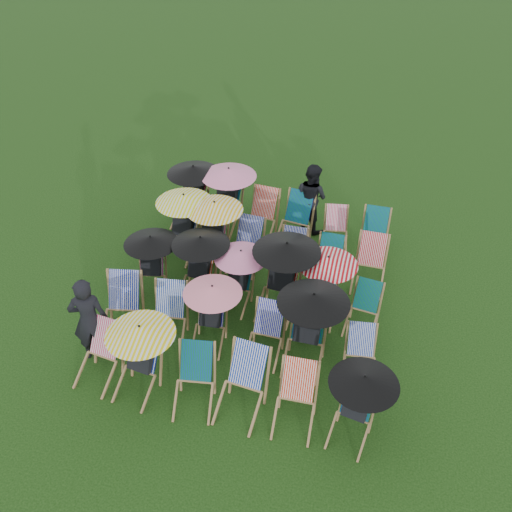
% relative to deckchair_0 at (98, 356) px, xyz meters
% --- Properties ---
extents(ground, '(100.00, 100.00, 0.00)m').
position_rel_deckchair_0_xyz_m(ground, '(2.01, 2.19, -0.47)').
color(ground, black).
rests_on(ground, ground).
extents(deckchair_0, '(0.74, 0.94, 0.93)m').
position_rel_deckchair_0_xyz_m(deckchair_0, '(0.00, 0.00, 0.00)').
color(deckchair_0, '#997347').
rests_on(deckchair_0, ground).
extents(deckchair_1, '(1.09, 1.15, 1.29)m').
position_rel_deckchair_0_xyz_m(deckchair_1, '(0.74, -0.05, 0.21)').
color(deckchair_1, '#997347').
rests_on(deckchair_1, ground).
extents(deckchair_2, '(0.74, 0.94, 0.94)m').
position_rel_deckchair_0_xyz_m(deckchair_2, '(1.67, -0.12, 0.00)').
color(deckchair_2, '#997347').
rests_on(deckchair_2, ground).
extents(deckchair_3, '(0.79, 1.01, 1.02)m').
position_rel_deckchair_0_xyz_m(deckchair_3, '(2.41, -0.06, 0.05)').
color(deckchair_3, '#997347').
rests_on(deckchair_3, ground).
extents(deckchair_4, '(0.64, 0.88, 0.94)m').
position_rel_deckchair_0_xyz_m(deckchair_4, '(3.25, -0.09, 0.00)').
color(deckchair_4, '#997347').
rests_on(deckchair_4, ground).
extents(deckchair_5, '(1.01, 1.08, 1.20)m').
position_rel_deckchair_0_xyz_m(deckchair_5, '(4.13, -0.09, 0.17)').
color(deckchair_5, '#997347').
rests_on(deckchair_5, ground).
extents(deckchair_6, '(0.84, 1.05, 1.03)m').
position_rel_deckchair_0_xyz_m(deckchair_6, '(-0.08, 1.06, 0.05)').
color(deckchair_6, '#997347').
rests_on(deckchair_6, ground).
extents(deckchair_7, '(0.74, 0.95, 0.96)m').
position_rel_deckchair_0_xyz_m(deckchair_7, '(0.76, 1.11, 0.01)').
color(deckchair_7, '#997347').
rests_on(deckchair_7, ground).
extents(deckchair_8, '(1.00, 1.06, 1.19)m').
position_rel_deckchair_0_xyz_m(deckchair_8, '(1.51, 1.20, 0.16)').
color(deckchair_8, '#997347').
rests_on(deckchair_8, ground).
extents(deckchair_9, '(0.63, 0.85, 0.89)m').
position_rel_deckchair_0_xyz_m(deckchair_9, '(2.49, 1.14, -0.02)').
color(deckchair_9, '#997347').
rests_on(deckchair_9, ground).
extents(deckchair_10, '(1.18, 1.23, 1.40)m').
position_rel_deckchair_0_xyz_m(deckchair_10, '(3.19, 1.18, 0.27)').
color(deckchair_10, '#997347').
rests_on(deckchair_10, ground).
extents(deckchair_11, '(0.62, 0.80, 0.81)m').
position_rel_deckchair_0_xyz_m(deckchair_11, '(4.09, 1.10, -0.06)').
color(deckchair_11, '#997347').
rests_on(deckchair_11, ground).
extents(deckchair_12, '(1.02, 1.11, 1.21)m').
position_rel_deckchair_0_xyz_m(deckchair_12, '(-0.01, 2.23, 0.17)').
color(deckchair_12, '#997347').
rests_on(deckchair_12, ground).
extents(deckchair_13, '(1.08, 1.14, 1.28)m').
position_rel_deckchair_0_xyz_m(deckchair_13, '(0.90, 2.34, 0.21)').
color(deckchair_13, '#997347').
rests_on(deckchair_13, ground).
extents(deckchair_14, '(0.99, 1.05, 1.18)m').
position_rel_deckchair_0_xyz_m(deckchair_14, '(1.69, 2.28, 0.15)').
color(deckchair_14, '#997347').
rests_on(deckchair_14, ground).
extents(deckchair_15, '(1.23, 1.29, 1.45)m').
position_rel_deckchair_0_xyz_m(deckchair_15, '(2.50, 2.32, 0.30)').
color(deckchair_15, '#997347').
rests_on(deckchair_15, ground).
extents(deckchair_16, '(1.07, 1.11, 1.27)m').
position_rel_deckchair_0_xyz_m(deckchair_16, '(3.26, 2.36, 0.20)').
color(deckchair_16, '#997347').
rests_on(deckchair_16, ground).
extents(deckchair_17, '(0.66, 0.84, 0.83)m').
position_rel_deckchair_0_xyz_m(deckchair_17, '(4.02, 2.19, -0.05)').
color(deckchair_17, '#997347').
rests_on(deckchair_17, ground).
extents(deckchair_18, '(1.15, 1.21, 1.36)m').
position_rel_deckchair_0_xyz_m(deckchair_18, '(0.15, 3.52, 0.25)').
color(deckchair_18, '#997347').
rests_on(deckchair_18, ground).
extents(deckchair_19, '(1.14, 1.20, 1.35)m').
position_rel_deckchair_0_xyz_m(deckchair_19, '(0.84, 3.42, 0.25)').
color(deckchair_19, '#997347').
rests_on(deckchair_19, ground).
extents(deckchair_20, '(0.70, 0.92, 0.95)m').
position_rel_deckchair_0_xyz_m(deckchair_20, '(1.53, 3.42, 0.01)').
color(deckchair_20, '#997347').
rests_on(deckchair_20, ground).
extents(deckchair_21, '(0.59, 0.81, 0.87)m').
position_rel_deckchair_0_xyz_m(deckchair_21, '(2.47, 3.40, -0.03)').
color(deckchair_21, '#997347').
rests_on(deckchair_21, ground).
extents(deckchair_22, '(0.60, 0.82, 0.87)m').
position_rel_deckchair_0_xyz_m(deckchair_22, '(3.22, 3.35, -0.03)').
color(deckchair_22, '#997347').
rests_on(deckchair_22, ground).
extents(deckchair_23, '(0.65, 0.90, 0.95)m').
position_rel_deckchair_0_xyz_m(deckchair_23, '(4.02, 3.44, 0.01)').
color(deckchair_23, '#997347').
rests_on(deckchair_23, ground).
extents(deckchair_24, '(1.16, 1.23, 1.37)m').
position_rel_deckchair_0_xyz_m(deckchair_24, '(-0.05, 4.66, 0.26)').
color(deckchair_24, '#997347').
rests_on(deckchair_24, ground).
extents(deckchair_25, '(1.19, 1.26, 1.42)m').
position_rel_deckchair_0_xyz_m(deckchair_25, '(0.74, 4.67, 0.28)').
color(deckchair_25, '#997347').
rests_on(deckchair_25, ground).
extents(deckchair_26, '(0.74, 0.97, 0.99)m').
position_rel_deckchair_0_xyz_m(deckchair_26, '(1.57, 4.52, 0.03)').
color(deckchair_26, '#997347').
rests_on(deckchair_26, ground).
extents(deckchair_27, '(0.81, 1.02, 1.01)m').
position_rel_deckchair_0_xyz_m(deckchair_27, '(2.32, 4.50, 0.04)').
color(deckchair_27, '#997347').
rests_on(deckchair_27, ground).
extents(deckchair_28, '(0.64, 0.82, 0.81)m').
position_rel_deckchair_0_xyz_m(deckchair_28, '(3.21, 4.54, -0.06)').
color(deckchair_28, '#997347').
rests_on(deckchair_28, ground).
extents(deckchair_29, '(0.62, 0.85, 0.91)m').
position_rel_deckchair_0_xyz_m(deckchair_29, '(4.00, 4.48, -0.01)').
color(deckchair_29, '#997347').
rests_on(deckchair_29, ground).
extents(person_left, '(0.71, 0.60, 1.67)m').
position_rel_deckchair_0_xyz_m(person_left, '(-0.29, 0.39, 0.37)').
color(person_left, black).
rests_on(person_left, ground).
extents(person_rear, '(0.97, 0.91, 1.58)m').
position_rel_deckchair_0_xyz_m(person_rear, '(2.57, 5.07, 0.32)').
color(person_rear, black).
rests_on(person_rear, ground).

